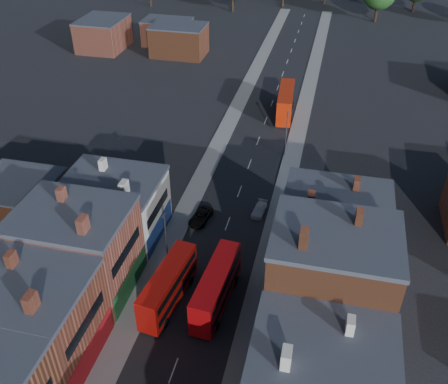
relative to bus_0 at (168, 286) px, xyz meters
The scene contains 10 objects.
pavement_west 25.67m from the bus_0, 97.21° to the left, with size 3.00×200.00×0.12m, color gray.
pavement_east 27.29m from the bus_0, 68.88° to the left, with size 3.00×200.00×0.12m, color gray.
lamp_post_2 6.10m from the bus_0, 109.61° to the left, with size 0.25×0.70×8.12m.
lamp_post_3 36.42m from the bus_0, 76.49° to the left, with size 0.25×0.70×8.12m.
bus_0 is the anchor object (origin of this frame).
bus_1 5.38m from the bus_0, 10.37° to the left, with size 3.43×11.21×4.77m.
bus_2 50.93m from the bus_0, 82.69° to the left, with size 3.62×12.03×5.13m.
car_2 15.34m from the bus_0, 91.91° to the left, with size 2.18×4.74×1.32m, color black.
car_3 20.17m from the bus_0, 69.31° to the left, with size 1.59×3.91×1.13m, color silver.
ped_3 11.67m from the bus_0, 19.27° to the right, with size 0.94×0.43×1.61m, color #5E5B51.
Camera 1 is at (11.89, -12.43, 42.93)m, focal length 40.00 mm.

